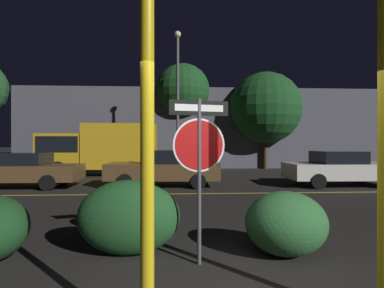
{
  "coord_description": "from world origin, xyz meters",
  "views": [
    {
      "loc": [
        -0.85,
        -3.03,
        1.79
      ],
      "look_at": [
        -0.38,
        5.39,
        1.77
      ],
      "focal_mm": 28.0,
      "sensor_mm": 36.0,
      "label": 1
    }
  ],
  "objects_px": {
    "stop_sign": "(199,147)",
    "hedge_bush_3": "(286,223)",
    "hedge_bush_2": "(129,217)",
    "delivery_truck": "(99,148)",
    "passing_car_1": "(19,170)",
    "passing_car_2": "(164,168)",
    "tree_0": "(183,91)",
    "yellow_pole_left": "(147,166)",
    "passing_car_3": "(340,168)",
    "street_lamp": "(178,93)",
    "tree_2": "(265,108)"
  },
  "relations": [
    {
      "from": "stop_sign",
      "to": "hedge_bush_3",
      "type": "bearing_deg",
      "value": 0.07
    },
    {
      "from": "hedge_bush_2",
      "to": "delivery_truck",
      "type": "height_order",
      "value": "delivery_truck"
    },
    {
      "from": "hedge_bush_2",
      "to": "delivery_truck",
      "type": "bearing_deg",
      "value": 106.2
    },
    {
      "from": "stop_sign",
      "to": "passing_car_1",
      "type": "bearing_deg",
      "value": 118.31
    },
    {
      "from": "hedge_bush_3",
      "to": "passing_car_2",
      "type": "bearing_deg",
      "value": 105.97
    },
    {
      "from": "stop_sign",
      "to": "tree_0",
      "type": "distance_m",
      "value": 17.26
    },
    {
      "from": "hedge_bush_3",
      "to": "tree_0",
      "type": "xyz_separation_m",
      "value": [
        -1.23,
        16.56,
        4.98
      ]
    },
    {
      "from": "yellow_pole_left",
      "to": "hedge_bush_3",
      "type": "relative_size",
      "value": 2.44
    },
    {
      "from": "passing_car_2",
      "to": "passing_car_3",
      "type": "distance_m",
      "value": 7.42
    },
    {
      "from": "yellow_pole_left",
      "to": "tree_0",
      "type": "height_order",
      "value": "tree_0"
    },
    {
      "from": "hedge_bush_3",
      "to": "passing_car_1",
      "type": "distance_m",
      "value": 11.09
    },
    {
      "from": "yellow_pole_left",
      "to": "street_lamp",
      "type": "xyz_separation_m",
      "value": [
        0.37,
        13.54,
        2.94
      ]
    },
    {
      "from": "hedge_bush_2",
      "to": "passing_car_2",
      "type": "bearing_deg",
      "value": 87.95
    },
    {
      "from": "yellow_pole_left",
      "to": "tree_2",
      "type": "relative_size",
      "value": 0.47
    },
    {
      "from": "stop_sign",
      "to": "delivery_truck",
      "type": "distance_m",
      "value": 13.29
    },
    {
      "from": "stop_sign",
      "to": "yellow_pole_left",
      "type": "bearing_deg",
      "value": -120.24
    },
    {
      "from": "passing_car_2",
      "to": "street_lamp",
      "type": "xyz_separation_m",
      "value": [
        0.59,
        3.68,
        3.78
      ]
    },
    {
      "from": "tree_0",
      "to": "tree_2",
      "type": "height_order",
      "value": "tree_0"
    },
    {
      "from": "hedge_bush_3",
      "to": "street_lamp",
      "type": "height_order",
      "value": "street_lamp"
    },
    {
      "from": "passing_car_3",
      "to": "tree_2",
      "type": "height_order",
      "value": "tree_2"
    },
    {
      "from": "delivery_truck",
      "to": "hedge_bush_3",
      "type": "bearing_deg",
      "value": -154.33
    },
    {
      "from": "hedge_bush_2",
      "to": "yellow_pole_left",
      "type": "bearing_deg",
      "value": -77.31
    },
    {
      "from": "tree_2",
      "to": "passing_car_1",
      "type": "bearing_deg",
      "value": -146.62
    },
    {
      "from": "hedge_bush_3",
      "to": "tree_0",
      "type": "height_order",
      "value": "tree_0"
    },
    {
      "from": "yellow_pole_left",
      "to": "tree_2",
      "type": "bearing_deg",
      "value": 70.02
    },
    {
      "from": "hedge_bush_3",
      "to": "hedge_bush_2",
      "type": "bearing_deg",
      "value": 176.31
    },
    {
      "from": "hedge_bush_2",
      "to": "street_lamp",
      "type": "height_order",
      "value": "street_lamp"
    },
    {
      "from": "street_lamp",
      "to": "tree_0",
      "type": "xyz_separation_m",
      "value": [
        0.41,
        5.06,
        0.97
      ]
    },
    {
      "from": "street_lamp",
      "to": "stop_sign",
      "type": "bearing_deg",
      "value": -88.88
    },
    {
      "from": "yellow_pole_left",
      "to": "hedge_bush_3",
      "type": "height_order",
      "value": "yellow_pole_left"
    },
    {
      "from": "hedge_bush_2",
      "to": "street_lamp",
      "type": "xyz_separation_m",
      "value": [
        0.86,
        11.34,
        3.93
      ]
    },
    {
      "from": "hedge_bush_3",
      "to": "delivery_truck",
      "type": "height_order",
      "value": "delivery_truck"
    },
    {
      "from": "stop_sign",
      "to": "hedge_bush_2",
      "type": "bearing_deg",
      "value": 146.15
    },
    {
      "from": "yellow_pole_left",
      "to": "passing_car_1",
      "type": "height_order",
      "value": "yellow_pole_left"
    },
    {
      "from": "tree_0",
      "to": "passing_car_2",
      "type": "bearing_deg",
      "value": -96.56
    },
    {
      "from": "stop_sign",
      "to": "yellow_pole_left",
      "type": "height_order",
      "value": "yellow_pole_left"
    },
    {
      "from": "stop_sign",
      "to": "yellow_pole_left",
      "type": "distance_m",
      "value": 1.86
    },
    {
      "from": "stop_sign",
      "to": "tree_0",
      "type": "bearing_deg",
      "value": 77.9
    },
    {
      "from": "passing_car_2",
      "to": "yellow_pole_left",
      "type": "bearing_deg",
      "value": -176.07
    },
    {
      "from": "stop_sign",
      "to": "passing_car_2",
      "type": "relative_size",
      "value": 0.51
    },
    {
      "from": "passing_car_3",
      "to": "passing_car_1",
      "type": "bearing_deg",
      "value": -89.09
    },
    {
      "from": "passing_car_2",
      "to": "delivery_truck",
      "type": "relative_size",
      "value": 0.76
    },
    {
      "from": "hedge_bush_2",
      "to": "passing_car_3",
      "type": "height_order",
      "value": "passing_car_3"
    },
    {
      "from": "yellow_pole_left",
      "to": "hedge_bush_2",
      "type": "height_order",
      "value": "yellow_pole_left"
    },
    {
      "from": "street_lamp",
      "to": "hedge_bush_2",
      "type": "bearing_deg",
      "value": -94.36
    },
    {
      "from": "stop_sign",
      "to": "tree_2",
      "type": "relative_size",
      "value": 0.36
    },
    {
      "from": "passing_car_3",
      "to": "tree_0",
      "type": "height_order",
      "value": "tree_0"
    },
    {
      "from": "yellow_pole_left",
      "to": "hedge_bush_2",
      "type": "distance_m",
      "value": 2.47
    },
    {
      "from": "delivery_truck",
      "to": "tree_2",
      "type": "height_order",
      "value": "tree_2"
    },
    {
      "from": "passing_car_2",
      "to": "tree_2",
      "type": "xyz_separation_m",
      "value": [
        6.75,
        8.1,
        3.5
      ]
    }
  ]
}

